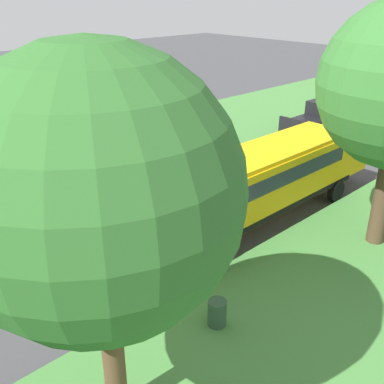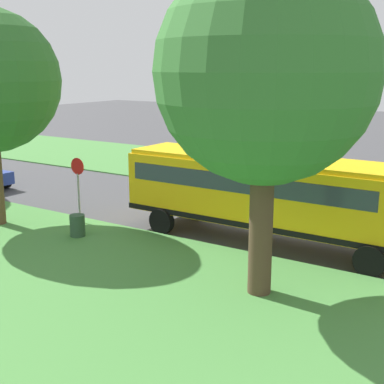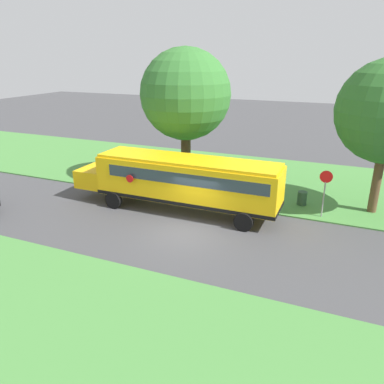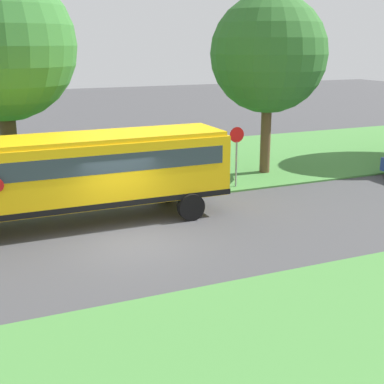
{
  "view_description": "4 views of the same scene",
  "coord_description": "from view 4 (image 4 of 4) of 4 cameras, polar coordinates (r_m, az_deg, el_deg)",
  "views": [
    {
      "loc": [
        -13.09,
        12.65,
        9.17
      ],
      "look_at": [
        -0.95,
        1.26,
        1.52
      ],
      "focal_mm": 42.0,
      "sensor_mm": 36.0,
      "label": 1
    },
    {
      "loc": [
        -19.67,
        -9.08,
        6.27
      ],
      "look_at": [
        -2.6,
        2.05,
        1.49
      ],
      "focal_mm": 50.0,
      "sensor_mm": 36.0,
      "label": 2
    },
    {
      "loc": [
        15.78,
        6.95,
        8.54
      ],
      "look_at": [
        -1.0,
        -0.08,
        1.85
      ],
      "focal_mm": 35.0,
      "sensor_mm": 36.0,
      "label": 3
    },
    {
      "loc": [
        15.72,
        -4.67,
        6.29
      ],
      "look_at": [
        -0.75,
        2.44,
        1.24
      ],
      "focal_mm": 50.0,
      "sensor_mm": 36.0,
      "label": 4
    }
  ],
  "objects": [
    {
      "name": "ground_plane",
      "position": [
        17.57,
        -6.37,
        -5.35
      ],
      "size": [
        120.0,
        120.0,
        0.0
      ],
      "primitive_type": "plane",
      "color": "#424244"
    },
    {
      "name": "school_bus",
      "position": [
        19.11,
        -12.62,
        2.14
      ],
      "size": [
        2.85,
        12.42,
        3.16
      ],
      "color": "yellow",
      "rests_on": "ground"
    },
    {
      "name": "oak_tree_roadside_mid",
      "position": [
        26.07,
        8.44,
        14.65
      ],
      "size": [
        5.51,
        5.51,
        8.51
      ],
      "color": "brown",
      "rests_on": "ground"
    },
    {
      "name": "stop_sign",
      "position": [
        23.5,
        4.77,
        4.5
      ],
      "size": [
        0.08,
        0.68,
        2.74
      ],
      "color": "gray",
      "rests_on": "ground"
    },
    {
      "name": "oak_tree_beside_bus",
      "position": [
        22.58,
        -19.49,
        14.34
      ],
      "size": [
        5.86,
        5.86,
        9.08
      ],
      "color": "#4C3826",
      "rests_on": "ground"
    },
    {
      "name": "trash_bin",
      "position": [
        24.46,
        0.59,
        1.91
      ],
      "size": [
        0.56,
        0.56,
        0.9
      ],
      "primitive_type": "cylinder",
      "color": "#2D4C33",
      "rests_on": "ground"
    },
    {
      "name": "grass_verge",
      "position": [
        26.88,
        -12.69,
        1.89
      ],
      "size": [
        12.0,
        80.0,
        0.08
      ],
      "primitive_type": "cube",
      "color": "#47843D",
      "rests_on": "ground"
    }
  ]
}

